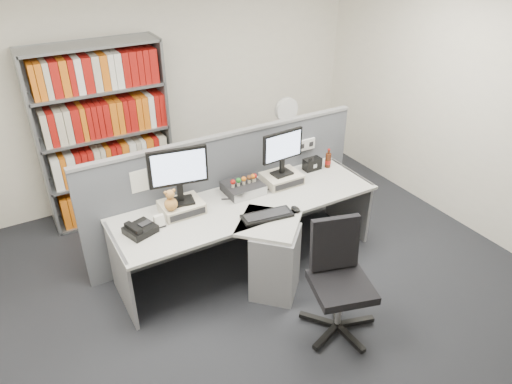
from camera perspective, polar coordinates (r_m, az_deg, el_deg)
ground at (r=4.47m, az=4.29°, el=-13.95°), size 5.50×5.50×0.00m
room_shell at (r=3.47m, az=5.42°, el=7.72°), size 5.04×5.54×2.72m
partition at (r=4.95m, az=-3.43°, el=0.35°), size 3.00×0.08×1.27m
desk at (r=4.56m, az=0.35°, el=-5.33°), size 2.60×1.20×0.72m
monitor_riser_left at (r=4.46m, az=-8.88°, el=-1.79°), size 0.38×0.31×0.10m
monitor_riser_right at (r=4.89m, az=3.10°, el=1.63°), size 0.38×0.31×0.10m
monitor_left at (r=4.28m, az=-9.27°, el=2.46°), size 0.53×0.21×0.54m
monitor_right at (r=4.74m, az=3.20°, el=5.13°), size 0.46×0.16×0.47m
desktop_pc at (r=4.72m, az=-1.54°, el=0.50°), size 0.36×0.32×0.10m
figurines at (r=4.67m, az=-1.28°, el=1.53°), size 0.29×0.05×0.09m
keyboard at (r=4.35m, az=1.33°, el=-2.83°), size 0.49×0.24×0.03m
mouse at (r=4.45m, az=4.74°, el=-2.05°), size 0.07×0.11×0.04m
desk_phone at (r=4.25m, az=-13.72°, el=-4.35°), size 0.30×0.28×0.10m
desk_calendar at (r=4.29m, az=-11.49°, el=-3.51°), size 0.10×0.07×0.12m
plush_toy at (r=4.30m, az=-10.16°, el=-1.12°), size 0.12×0.12×0.21m
speaker at (r=5.17m, az=6.73°, el=3.34°), size 0.19×0.11×0.13m
cola_bottle at (r=5.24m, az=8.60°, el=3.76°), size 0.07×0.07×0.22m
shelving_unit at (r=5.57m, az=-17.63°, el=6.26°), size 1.41×0.40×2.00m
filing_cabinet at (r=6.18m, az=3.42°, el=3.73°), size 0.45×0.61×0.70m
desk_fan at (r=5.91m, az=3.62°, el=9.48°), size 0.30×0.18×0.50m
office_chair at (r=4.06m, az=9.83°, el=-9.85°), size 0.66×0.66×0.99m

